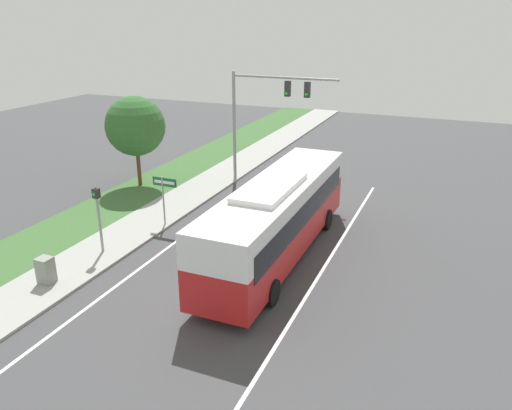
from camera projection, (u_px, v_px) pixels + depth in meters
ground_plane at (211, 290)px, 19.50m from camera, size 80.00×80.00×0.00m
sidewalk at (84, 261)px, 21.72m from camera, size 2.80×80.00×0.12m
grass_verge at (29, 248)px, 22.88m from camera, size 3.60×80.00×0.10m
lane_divider_near at (134, 273)px, 20.80m from camera, size 0.14×30.00×0.01m
lane_divider_far at (298, 310)px, 18.20m from camera, size 0.14×30.00×0.01m
bus at (278, 214)px, 21.54m from camera, size 2.75×12.33×3.65m
signal_gantry at (263, 106)px, 30.18m from camera, size 6.66×0.41×6.92m
pedestrian_signal at (98, 210)px, 21.74m from camera, size 0.28×0.34×3.11m
street_sign at (164, 191)px, 24.77m from camera, size 1.35×0.08×2.64m
utility_cabinet at (46, 270)px, 19.65m from camera, size 0.57×0.54×1.07m
roadside_tree at (135, 126)px, 30.03m from camera, size 3.61×3.61×5.54m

